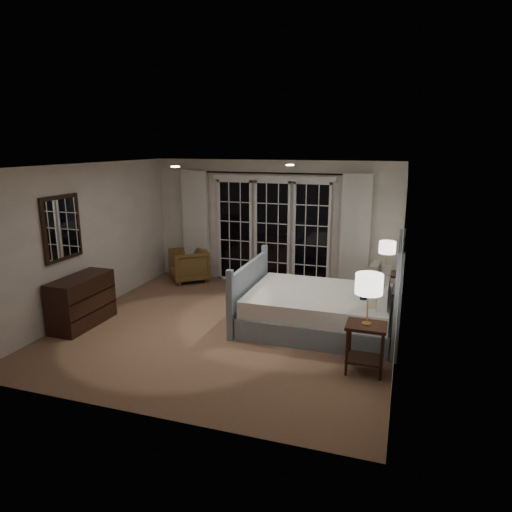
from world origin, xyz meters
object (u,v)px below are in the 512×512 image
(lamp_right, at_px, (387,248))
(dresser, at_px, (82,301))
(nightstand_left, at_px, (366,341))
(bed, at_px, (323,307))
(nightstand_right, at_px, (385,284))
(armchair, at_px, (189,265))
(lamp_left, at_px, (369,284))

(lamp_right, xyz_separation_m, dresser, (-4.50, -2.31, -0.68))
(nightstand_left, xyz_separation_m, lamp_right, (0.11, 2.51, 0.65))
(bed, height_order, nightstand_right, bed)
(bed, height_order, armchair, bed)
(nightstand_left, height_order, lamp_right, lamp_right)
(armchair, bearing_deg, nightstand_right, 45.07)
(bed, xyz_separation_m, armchair, (-3.12, 1.67, -0.01))
(nightstand_left, bearing_deg, bed, 120.97)
(dresser, bearing_deg, lamp_right, 27.23)
(nightstand_left, distance_m, nightstand_right, 2.52)
(nightstand_left, distance_m, dresser, 4.39)
(bed, xyz_separation_m, nightstand_left, (0.74, -1.24, 0.08))
(bed, bearing_deg, nightstand_right, 56.18)
(lamp_right, bearing_deg, lamp_left, -92.55)
(dresser, bearing_deg, nightstand_right, 27.23)
(nightstand_left, bearing_deg, dresser, 177.41)
(bed, xyz_separation_m, dresser, (-3.64, -1.04, 0.05))
(nightstand_left, relative_size, lamp_right, 1.17)
(nightstand_right, xyz_separation_m, lamp_right, (0.00, -0.00, 0.65))
(armchair, bearing_deg, dresser, -50.15)
(nightstand_right, bearing_deg, lamp_left, -92.55)
(bed, distance_m, nightstand_left, 1.45)
(nightstand_right, bearing_deg, dresser, -152.77)
(nightstand_left, relative_size, lamp_left, 0.99)
(lamp_left, height_order, dresser, lamp_left)
(bed, bearing_deg, lamp_right, 56.18)
(lamp_right, distance_m, dresser, 5.10)
(nightstand_right, relative_size, lamp_right, 1.17)
(bed, bearing_deg, nightstand_left, -59.03)
(nightstand_right, relative_size, armchair, 0.86)
(nightstand_left, relative_size, nightstand_right, 1.00)
(bed, distance_m, nightstand_right, 1.54)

